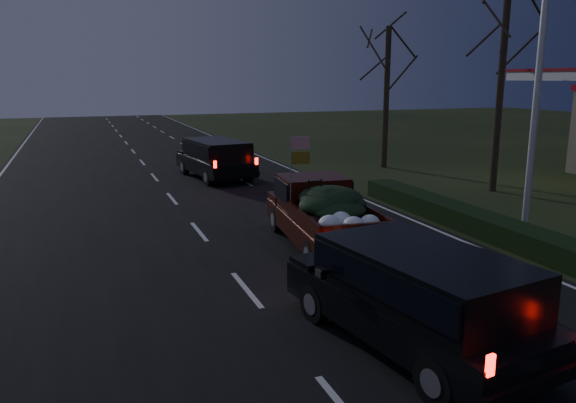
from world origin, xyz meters
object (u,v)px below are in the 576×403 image
object	(u,v)px
lead_suv	(216,155)
rear_suv	(418,289)
light_pole	(542,43)
pickup_truck	(322,210)

from	to	relation	value
lead_suv	rear_suv	bearing A→B (deg)	-100.02
lead_suv	light_pole	bearing A→B (deg)	-67.41
light_pole	pickup_truck	bearing A→B (deg)	175.80
light_pole	rear_suv	distance (m)	10.38
light_pole	rear_suv	bearing A→B (deg)	-143.57
pickup_truck	rear_suv	bearing A→B (deg)	-93.16
lead_suv	rear_suv	xyz separation A→B (m)	(-0.68, -17.32, -0.01)
light_pole	lead_suv	bearing A→B (deg)	120.38
light_pole	pickup_truck	world-z (taller)	light_pole
light_pole	pickup_truck	size ratio (longest dim) A/B	1.73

